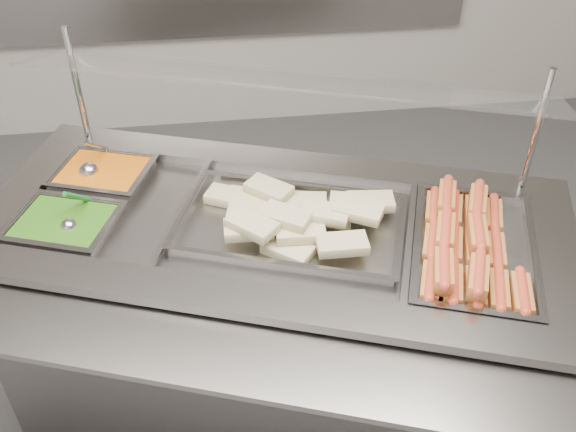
{
  "coord_description": "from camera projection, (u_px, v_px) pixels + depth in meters",
  "views": [
    {
      "loc": [
        -0.03,
        -1.21,
        2.09
      ],
      "look_at": [
        0.17,
        0.31,
        0.89
      ],
      "focal_mm": 40.0,
      "sensor_mm": 36.0,
      "label": 1
    }
  ],
  "objects": [
    {
      "name": "pan_hotdogs",
      "position": [
        472.0,
        256.0,
        1.9
      ],
      "size": [
        0.49,
        0.61,
        0.1
      ],
      "color": "gray",
      "rests_on": "steam_counter"
    },
    {
      "name": "serving_spoon",
      "position": [
        71.0,
        221.0,
        1.95
      ],
      "size": [
        0.08,
        0.16,
        0.14
      ],
      "color": "silver",
      "rests_on": "pan_peas"
    },
    {
      "name": "pan_wraps",
      "position": [
        291.0,
        229.0,
        1.97
      ],
      "size": [
        0.75,
        0.58,
        0.07
      ],
      "color": "gray",
      "rests_on": "steam_counter"
    },
    {
      "name": "steam_counter",
      "position": [
        274.0,
        318.0,
        2.24
      ],
      "size": [
        1.99,
        1.36,
        0.87
      ],
      "color": "slate",
      "rests_on": "ground"
    },
    {
      "name": "sneeze_guard",
      "position": [
        287.0,
        84.0,
        1.91
      ],
      "size": [
        1.6,
        0.79,
        0.43
      ],
      "color": "#BCBDC1",
      "rests_on": "steam_counter"
    },
    {
      "name": "tortilla_wraps",
      "position": [
        294.0,
        215.0,
        1.96
      ],
      "size": [
        0.6,
        0.43,
        0.1
      ],
      "color": "#C8B986",
      "rests_on": "pan_wraps"
    },
    {
      "name": "pan_peas",
      "position": [
        66.0,
        231.0,
        1.98
      ],
      "size": [
        0.35,
        0.32,
        0.1
      ],
      "color": "gray",
      "rests_on": "steam_counter"
    },
    {
      "name": "pan_beans",
      "position": [
        104.0,
        180.0,
        2.2
      ],
      "size": [
        0.35,
        0.32,
        0.1
      ],
      "color": "gray",
      "rests_on": "steam_counter"
    },
    {
      "name": "tray_rail",
      "position": [
        229.0,
        354.0,
        1.61
      ],
      "size": [
        1.73,
        0.89,
        0.05
      ],
      "color": "gray",
      "rests_on": "steam_counter"
    },
    {
      "name": "ladle",
      "position": [
        90.0,
        170.0,
        2.17
      ],
      "size": [
        0.09,
        0.18,
        0.15
      ],
      "color": "silver",
      "rests_on": "pan_beans"
    },
    {
      "name": "hotdogs_in_buns",
      "position": [
        466.0,
        245.0,
        1.86
      ],
      "size": [
        0.38,
        0.56,
        0.11
      ],
      "color": "#9F5A21",
      "rests_on": "pan_hotdogs"
    }
  ]
}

